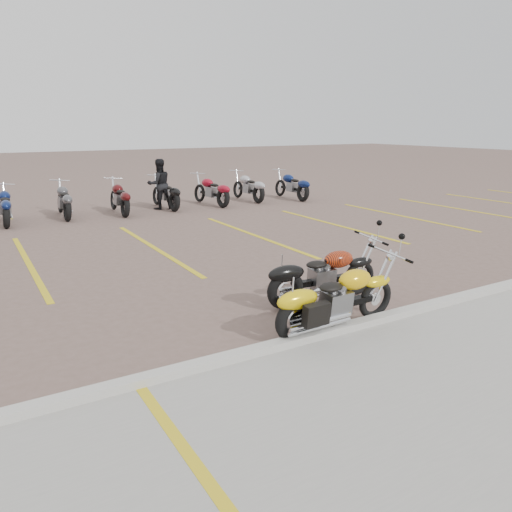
% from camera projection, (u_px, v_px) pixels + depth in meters
% --- Properties ---
extents(ground, '(100.00, 100.00, 0.00)m').
position_uv_depth(ground, '(236.00, 298.00, 8.27)').
color(ground, '#705650').
rests_on(ground, ground).
extents(concrete_apron, '(60.00, 5.00, 0.01)m').
position_uv_depth(concrete_apron, '(472.00, 441.00, 4.52)').
color(concrete_apron, '#9E9B93').
rests_on(concrete_apron, ground).
extents(curb, '(60.00, 0.18, 0.12)m').
position_uv_depth(curb, '(308.00, 338.00, 6.59)').
color(curb, '#ADAAA3').
rests_on(curb, ground).
extents(parking_stripes, '(38.00, 5.50, 0.01)m').
position_uv_depth(parking_stripes, '(155.00, 248.00, 11.60)').
color(parking_stripes, gold).
rests_on(parking_stripes, ground).
extents(yellow_cruiser, '(2.06, 0.31, 0.85)m').
position_uv_depth(yellow_cruiser, '(334.00, 302.00, 6.87)').
color(yellow_cruiser, black).
rests_on(yellow_cruiser, ground).
extents(flame_cruiser, '(2.03, 0.33, 0.83)m').
position_uv_depth(flame_cruiser, '(320.00, 278.00, 7.96)').
color(flame_cruiser, black).
rests_on(flame_cruiser, ground).
extents(person_b, '(0.83, 0.65, 1.68)m').
position_uv_depth(person_b, '(159.00, 184.00, 16.71)').
color(person_b, black).
rests_on(person_b, ground).
extents(bg_bike_row, '(15.56, 2.02, 1.10)m').
position_uv_depth(bg_bike_row, '(91.00, 198.00, 15.56)').
color(bg_bike_row, black).
rests_on(bg_bike_row, ground).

